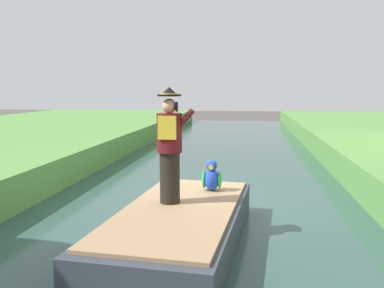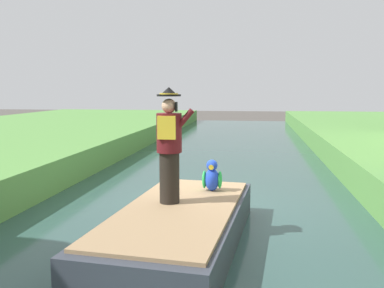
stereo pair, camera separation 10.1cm
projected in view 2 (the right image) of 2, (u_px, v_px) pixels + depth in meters
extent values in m
plane|color=#4C4742|center=(197.00, 214.00, 8.42)|extent=(80.00, 80.00, 0.00)
cube|color=#2D4C47|center=(197.00, 212.00, 8.41)|extent=(6.81, 48.00, 0.10)
cube|color=#333842|center=(179.00, 228.00, 6.43)|extent=(2.15, 4.34, 0.56)
cube|color=#997A56|center=(179.00, 209.00, 6.39)|extent=(1.98, 3.99, 0.05)
cylinder|color=black|center=(169.00, 177.00, 6.61)|extent=(0.32, 0.32, 0.82)
cylinder|color=#561419|center=(169.00, 133.00, 6.52)|extent=(0.40, 0.40, 0.62)
cube|color=gold|center=(167.00, 128.00, 6.32)|extent=(0.28, 0.06, 0.36)
sphere|color=#DBA884|center=(169.00, 106.00, 6.46)|extent=(0.23, 0.23, 0.23)
cylinder|color=black|center=(169.00, 95.00, 6.44)|extent=(0.38, 0.38, 0.03)
cone|color=black|center=(169.00, 91.00, 6.43)|extent=(0.26, 0.26, 0.12)
cylinder|color=gold|center=(169.00, 94.00, 6.44)|extent=(0.29, 0.29, 0.02)
cylinder|color=#561419|center=(182.00, 122.00, 6.42)|extent=(0.38, 0.09, 0.43)
cube|color=black|center=(176.00, 107.00, 6.39)|extent=(0.03, 0.08, 0.15)
ellipsoid|color=blue|center=(212.00, 180.00, 7.42)|extent=(0.26, 0.32, 0.40)
sphere|color=blue|center=(212.00, 165.00, 7.35)|extent=(0.20, 0.20, 0.20)
cone|color=yellow|center=(211.00, 167.00, 7.25)|extent=(0.09, 0.09, 0.09)
ellipsoid|color=green|center=(204.00, 179.00, 7.44)|extent=(0.08, 0.20, 0.32)
ellipsoid|color=green|center=(220.00, 180.00, 7.40)|extent=(0.08, 0.20, 0.32)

